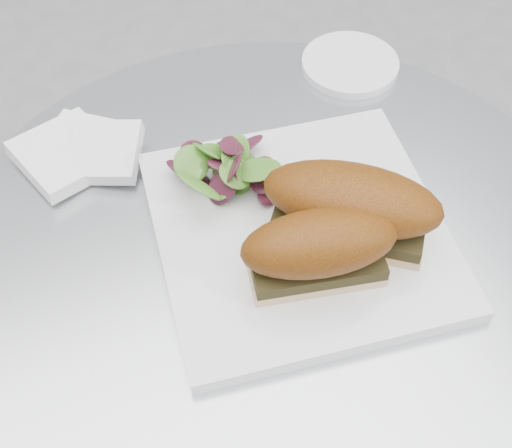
% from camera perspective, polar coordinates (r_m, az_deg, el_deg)
% --- Properties ---
extents(table, '(0.70, 0.70, 0.73)m').
position_cam_1_polar(table, '(0.92, 1.27, -11.73)').
color(table, silver).
rests_on(table, ground).
extents(plate, '(0.32, 0.32, 0.02)m').
position_cam_1_polar(plate, '(0.73, 3.55, -0.62)').
color(plate, silver).
rests_on(plate, table).
extents(sandwich_left, '(0.16, 0.10, 0.08)m').
position_cam_1_polar(sandwich_left, '(0.65, 5.04, -2.00)').
color(sandwich_left, beige).
rests_on(sandwich_left, plate).
extents(sandwich_right, '(0.19, 0.17, 0.08)m').
position_cam_1_polar(sandwich_right, '(0.69, 7.65, 1.51)').
color(sandwich_right, beige).
rests_on(sandwich_right, plate).
extents(salad, '(0.11, 0.11, 0.05)m').
position_cam_1_polar(salad, '(0.74, -2.21, 4.73)').
color(salad, '#4C862B').
rests_on(salad, plate).
extents(napkin, '(0.13, 0.13, 0.02)m').
position_cam_1_polar(napkin, '(0.81, -13.39, 5.21)').
color(napkin, white).
rests_on(napkin, table).
extents(saucer, '(0.12, 0.12, 0.01)m').
position_cam_1_polar(saucer, '(0.92, 7.54, 12.56)').
color(saucer, silver).
rests_on(saucer, table).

